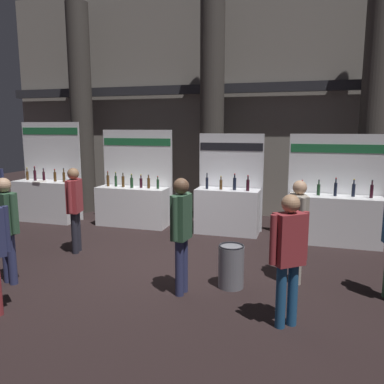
{
  "coord_description": "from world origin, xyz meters",
  "views": [
    {
      "loc": [
        2.37,
        -6.2,
        2.44
      ],
      "look_at": [
        0.36,
        0.53,
        1.24
      ],
      "focal_mm": 36.04,
      "sensor_mm": 36.0,
      "label": 1
    }
  ],
  "objects": [
    {
      "name": "exhibitor_booth_1",
      "position": [
        -1.72,
        2.38,
        0.59
      ],
      "size": [
        1.85,
        0.66,
        2.36
      ],
      "color": "white",
      "rests_on": "ground_plane"
    },
    {
      "name": "trash_bin",
      "position": [
        1.34,
        -0.66,
        0.33
      ],
      "size": [
        0.39,
        0.39,
        0.67
      ],
      "color": "slate",
      "rests_on": "ground_plane"
    },
    {
      "name": "hall_colonnade",
      "position": [
        0.0,
        4.2,
        3.06
      ],
      "size": [
        12.81,
        1.34,
        6.23
      ],
      "color": "gray",
      "rests_on": "ground_plane"
    },
    {
      "name": "exhibitor_booth_3",
      "position": [
        2.98,
        2.2,
        0.6
      ],
      "size": [
        1.95,
        0.66,
        2.28
      ],
      "color": "white",
      "rests_on": "ground_plane"
    },
    {
      "name": "visitor_0",
      "position": [
        2.29,
        -0.17,
        0.97
      ],
      "size": [
        0.31,
        0.6,
        1.63
      ],
      "rotation": [
        0.0,
        0.0,
        4.95
      ],
      "color": "#ADA393",
      "rests_on": "ground_plane"
    },
    {
      "name": "exhibitor_booth_0",
      "position": [
        -4.09,
        2.2,
        0.64
      ],
      "size": [
        1.72,
        0.68,
        2.55
      ],
      "color": "white",
      "rests_on": "ground_plane"
    },
    {
      "name": "exhibitor_booth_2",
      "position": [
        0.68,
        2.36,
        0.6
      ],
      "size": [
        1.51,
        0.66,
        2.28
      ],
      "color": "white",
      "rests_on": "ground_plane"
    },
    {
      "name": "visitor_4",
      "position": [
        2.21,
        -1.63,
        0.98
      ],
      "size": [
        0.44,
        0.4,
        1.66
      ],
      "rotation": [
        0.0,
        0.0,
        0.67
      ],
      "color": "navy",
      "rests_on": "ground_plane"
    },
    {
      "name": "visitor_7",
      "position": [
        -1.88,
        0.12,
        0.98
      ],
      "size": [
        0.28,
        0.52,
        1.66
      ],
      "rotation": [
        0.0,
        0.0,
        4.94
      ],
      "color": "#23232D",
      "rests_on": "ground_plane"
    },
    {
      "name": "visitor_2",
      "position": [
        0.69,
        -1.1,
        1.01
      ],
      "size": [
        0.24,
        0.5,
        1.72
      ],
      "rotation": [
        0.0,
        0.0,
        1.45
      ],
      "color": "navy",
      "rests_on": "ground_plane"
    },
    {
      "name": "ground_plane",
      "position": [
        0.0,
        0.0,
        0.0
      ],
      "size": [
        25.63,
        25.63,
        0.0
      ],
      "primitive_type": "plane",
      "color": "black"
    },
    {
      "name": "visitor_6",
      "position": [
        -2.01,
        -1.5,
        0.98
      ],
      "size": [
        0.48,
        0.3,
        1.68
      ],
      "rotation": [
        0.0,
        0.0,
        2.87
      ],
      "color": "navy",
      "rests_on": "ground_plane"
    }
  ]
}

